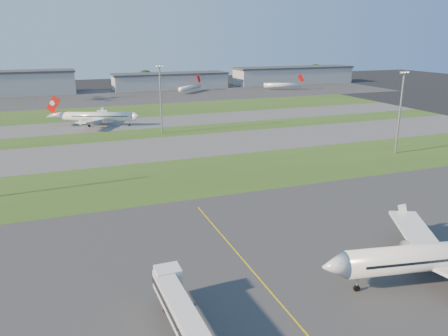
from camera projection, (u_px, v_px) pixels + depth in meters
name	position (u px, v px, depth m)	size (l,w,h in m)	color
ground	(226.00, 281.00, 66.57)	(700.00, 700.00, 0.00)	black
apron_near	(226.00, 281.00, 66.57)	(300.00, 70.00, 0.01)	#333335
grass_strip_a	(154.00, 180.00, 113.14)	(300.00, 34.00, 0.01)	#31501A
taxiway_a	(133.00, 151.00, 142.69)	(300.00, 32.00, 0.01)	#515154
grass_strip_b	(122.00, 135.00, 165.08)	(300.00, 18.00, 0.01)	#31501A
taxiway_b	(115.00, 125.00, 184.78)	(300.00, 26.00, 0.01)	#515154
grass_strip_c	(106.00, 113.00, 214.34)	(300.00, 40.00, 0.01)	#31501A
apron_far	(95.00, 97.00, 268.07)	(400.00, 80.00, 0.01)	#333335
yellow_line	(256.00, 275.00, 68.26)	(0.25, 60.00, 0.02)	gold
jet_bridge	(192.00, 334.00, 48.44)	(4.20, 26.90, 6.20)	silver
airliner_parked	(448.00, 256.00, 65.09)	(39.50, 33.22, 12.41)	white
airliner_taxiing	(98.00, 117.00, 181.07)	(34.15, 28.97, 11.23)	white
mini_jet_near	(190.00, 87.00, 291.25)	(21.41, 21.49, 9.48)	white
mini_jet_far	(283.00, 85.00, 306.33)	(27.67, 11.26, 9.48)	white
light_mast_centre	(161.00, 95.00, 164.10)	(3.20, 0.70, 25.80)	gray
light_mast_east	(400.00, 107.00, 135.30)	(3.20, 0.70, 25.80)	gray
hangar_west	(17.00, 83.00, 277.49)	(71.40, 23.00, 15.20)	gray
hangar_east	(170.00, 81.00, 311.95)	(81.60, 23.00, 11.20)	gray
hangar_far_east	(293.00, 75.00, 345.55)	(96.90, 23.00, 13.20)	gray
tree_mid_west	(59.00, 83.00, 296.33)	(9.90, 9.90, 10.80)	black
tree_mid_east	(145.00, 78.00, 319.07)	(11.55, 11.55, 12.60)	black
tree_east	(241.00, 76.00, 342.88)	(10.45, 10.45, 11.40)	black
tree_far_east	(315.00, 72.00, 369.80)	(12.65, 12.65, 13.80)	black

